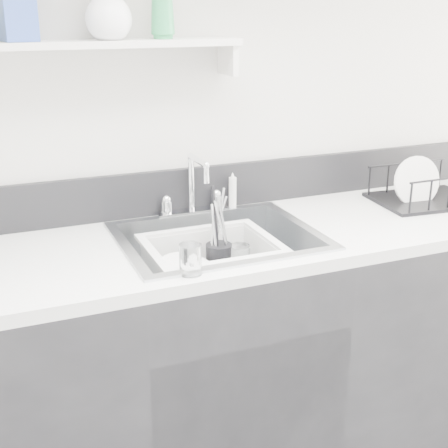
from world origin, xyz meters
name	(u,v)px	position (x,y,z in m)	size (l,w,h in m)	color
counter_run	(219,360)	(0.00, 1.19, 0.46)	(3.20, 0.62, 0.92)	black
backsplash	(187,190)	(0.00, 1.49, 1.00)	(3.20, 0.02, 0.16)	black
sink	(218,262)	(0.00, 1.19, 0.83)	(0.64, 0.52, 0.20)	silver
faucet	(192,199)	(0.00, 1.44, 0.98)	(0.26, 0.18, 0.23)	silver
side_sprayer	(233,191)	(0.16, 1.44, 0.99)	(0.03, 0.03, 0.14)	silver
wall_shelf	(84,47)	(-0.35, 1.42, 1.51)	(1.00, 0.16, 0.12)	silver
wash_tub	(211,266)	(-0.03, 1.16, 0.83)	(0.42, 0.34, 0.16)	silver
plate_stack	(190,283)	(-0.12, 1.15, 0.79)	(0.25, 0.25, 0.10)	white
utensil_cup	(219,258)	(0.02, 1.23, 0.83)	(0.09, 0.09, 0.30)	black
ladle	(206,276)	(-0.06, 1.16, 0.80)	(0.25, 0.09, 0.07)	silver
tumbler_in_tub	(239,260)	(0.08, 1.21, 0.82)	(0.07, 0.07, 0.10)	white
tumbler_counter	(190,259)	(-0.18, 0.94, 0.96)	(0.06, 0.06, 0.09)	white
dish_rack	(427,185)	(0.88, 1.25, 0.99)	(0.38, 0.29, 0.13)	black
bowl_small	(252,280)	(0.09, 1.11, 0.78)	(0.11, 0.11, 0.03)	white
soap_bottle_b	(16,3)	(-0.54, 1.41, 1.64)	(0.10, 0.10, 0.21)	#314EA7
soap_bottle_c	(108,9)	(-0.27, 1.40, 1.62)	(0.14, 0.14, 0.18)	white
soap_bottle_d	(162,6)	(-0.10, 1.41, 1.63)	(0.08, 0.08, 0.20)	#2C9553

